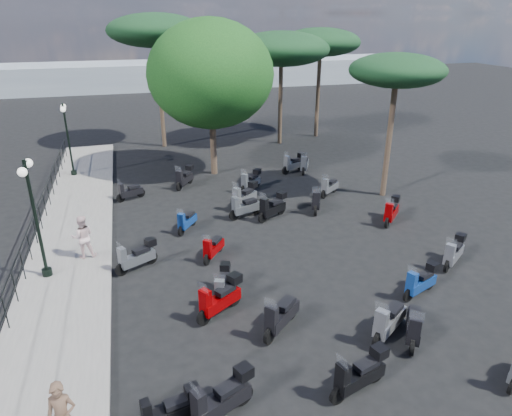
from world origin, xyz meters
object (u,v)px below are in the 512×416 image
object	(u,v)px
scooter_8	(213,248)
scooter_17	(388,321)
scooter_14	(245,196)
scooter_20	(316,201)
scooter_27	(304,164)
scooter_18	(421,282)
lamp_post_1	(35,212)
scooter_0	(170,411)
scooter_21	(294,164)
scooter_19	(272,207)
scooter_26	(329,187)
broadleaf_tree	(211,74)
scooter_2	(223,286)
pine_1	(321,42)
scooter_5	(130,192)
pedestrian_far	(83,237)
scooter_25	(391,211)
lamp_post_2	(68,135)
scooter_7	(220,299)
scooter_6	(359,374)
scooter_10	(185,178)
scooter_3	(137,257)
pine_2	(155,31)
pine_0	(281,49)
scooter_24	(454,253)
scooter_12	(413,326)
scooter_15	(251,181)
scooter_1	(221,399)
scooter_9	(245,207)
pine_3	(397,71)
woman	(62,416)
scooter_4	(187,221)

from	to	relation	value
scooter_8	scooter_17	world-z (taller)	scooter_17
scooter_8	scooter_14	bearing A→B (deg)	-81.03
scooter_20	scooter_27	world-z (taller)	scooter_20
scooter_18	lamp_post_1	bearing A→B (deg)	47.77
scooter_0	scooter_21	xyz separation A→B (m)	(8.78, 15.93, 0.06)
scooter_14	scooter_19	xyz separation A→B (m)	(0.87, -1.58, -0.01)
scooter_26	broadleaf_tree	xyz separation A→B (m)	(-4.92, 4.97, 5.08)
scooter_2	pine_1	distance (m)	22.77
pine_1	scooter_21	bearing A→B (deg)	-121.25
scooter_5	scooter_20	bearing A→B (deg)	-138.92
scooter_27	scooter_17	bearing A→B (deg)	105.07
scooter_8	scooter_20	bearing A→B (deg)	-112.84
scooter_8	broadleaf_tree	size ratio (longest dim) A/B	0.15
lamp_post_1	pedestrian_far	distance (m)	2.22
scooter_20	scooter_25	distance (m)	3.42
lamp_post_2	scooter_7	world-z (taller)	lamp_post_2
scooter_6	scooter_10	size ratio (longest dim) A/B	1.17
scooter_17	broadleaf_tree	distance (m)	16.44
pine_1	pedestrian_far	bearing A→B (deg)	-136.04
scooter_0	scooter_6	xyz separation A→B (m)	(4.50, -0.20, 0.07)
scooter_3	pine_2	world-z (taller)	pine_2
pedestrian_far	scooter_26	bearing A→B (deg)	-166.12
lamp_post_2	scooter_18	xyz separation A→B (m)	(11.78, -15.51, -1.93)
scooter_2	pine_0	bearing A→B (deg)	-93.07
scooter_21	broadleaf_tree	world-z (taller)	broadleaf_tree
scooter_21	scooter_24	size ratio (longest dim) A/B	1.09
scooter_19	pine_0	distance (m)	14.17
scooter_6	pine_2	world-z (taller)	pine_2
scooter_25	scooter_20	bearing A→B (deg)	6.10
pine_1	pine_2	xyz separation A→B (m)	(-11.20, 0.26, 0.86)
lamp_post_2	scooter_12	distance (m)	20.30
scooter_15	pine_0	size ratio (longest dim) A/B	0.18
scooter_14	pine_0	size ratio (longest dim) A/B	0.21
scooter_18	scooter_26	world-z (taller)	scooter_18
scooter_5	scooter_25	world-z (taller)	scooter_25
scooter_27	scooter_1	bearing A→B (deg)	89.86
scooter_14	broadleaf_tree	world-z (taller)	broadleaf_tree
scooter_18	scooter_9	bearing A→B (deg)	5.58
scooter_27	pine_3	bearing A→B (deg)	146.75
scooter_5	scooter_18	world-z (taller)	scooter_18
scooter_3	woman	bearing A→B (deg)	138.75
lamp_post_2	scooter_27	distance (m)	13.21
scooter_9	scooter_14	size ratio (longest dim) A/B	1.09
scooter_10	scooter_27	world-z (taller)	scooter_27
scooter_4	scooter_21	bearing A→B (deg)	-104.00
scooter_20	pine_1	bearing A→B (deg)	-89.94
lamp_post_1	scooter_18	world-z (taller)	lamp_post_1
scooter_14	scooter_26	size ratio (longest dim) A/B	1.16
lamp_post_1	scooter_10	world-z (taller)	lamp_post_1
scooter_27	scooter_21	bearing A→B (deg)	12.07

